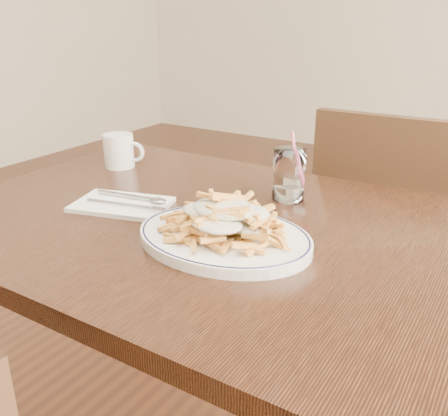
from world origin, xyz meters
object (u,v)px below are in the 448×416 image
Objects in this scene: fries_plate at (224,237)px; coffee_mug at (120,151)px; chair_far at (383,230)px; loaded_fries at (224,214)px; table at (217,255)px; water_glass at (289,178)px.

coffee_mug reaches higher than fries_plate.
loaded_fries is (-0.10, -0.79, 0.31)m from chair_far.
table is 1.36× the size of chair_far.
water_glass is at bearing 1.44° from coffee_mug.
table is 0.17m from loaded_fries.
fries_plate reaches higher than table.
water_glass is 1.41× the size of coffee_mug.
chair_far reaches higher than coffee_mug.
chair_far is at bearing 78.69° from water_glass.
chair_far is at bearing 82.59° from loaded_fries.
loaded_fries is 0.28m from water_glass.
chair_far is at bearing 41.01° from coffee_mug.
loaded_fries is at bearing -27.67° from coffee_mug.
loaded_fries is at bearing -50.36° from table.
fries_plate is at bearing -50.36° from table.
table is 0.75m from chair_far.
loaded_fries is at bearing -135.00° from fries_plate.
loaded_fries is 2.17× the size of coffee_mug.
coffee_mug is (-0.50, -0.01, -0.01)m from water_glass.
coffee_mug is (-0.50, 0.26, 0.03)m from fries_plate.
fries_plate is 0.05m from loaded_fries.
coffee_mug is at bearing 152.33° from fries_plate.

